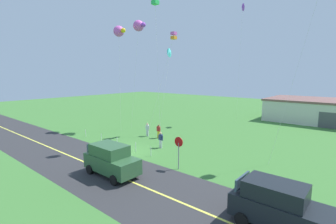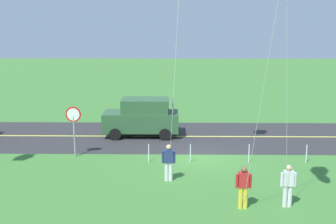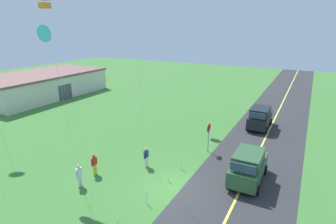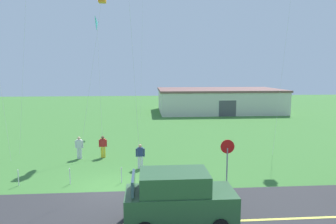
# 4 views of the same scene
# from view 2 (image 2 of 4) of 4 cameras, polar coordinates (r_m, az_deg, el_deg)

# --- Properties ---
(ground_plane) EXTENTS (120.00, 120.00, 0.10)m
(ground_plane) POSITION_cam_2_polar(r_m,az_deg,el_deg) (21.06, 4.48, -6.36)
(ground_plane) COLOR #3D7533
(asphalt_road) EXTENTS (120.00, 7.00, 0.00)m
(asphalt_road) POSITION_cam_2_polar(r_m,az_deg,el_deg) (24.87, 3.91, -3.34)
(asphalt_road) COLOR #2D2D30
(asphalt_road) RESTS_ON ground
(road_centre_stripe) EXTENTS (120.00, 0.16, 0.00)m
(road_centre_stripe) POSITION_cam_2_polar(r_m,az_deg,el_deg) (24.87, 3.91, -3.34)
(road_centre_stripe) COLOR #E5E04C
(road_centre_stripe) RESTS_ON asphalt_road
(car_suv_foreground) EXTENTS (4.40, 2.12, 2.24)m
(car_suv_foreground) POSITION_cam_2_polar(r_m,az_deg,el_deg) (24.74, -3.50, -0.67)
(car_suv_foreground) COLOR #2D5633
(car_suv_foreground) RESTS_ON ground
(stop_sign) EXTENTS (0.76, 0.08, 2.56)m
(stop_sign) POSITION_cam_2_polar(r_m,az_deg,el_deg) (21.20, -12.74, -1.30)
(stop_sign) COLOR gray
(stop_sign) RESTS_ON ground
(person_adult_near) EXTENTS (0.58, 0.22, 1.60)m
(person_adult_near) POSITION_cam_2_polar(r_m,az_deg,el_deg) (15.45, 10.25, -9.88)
(person_adult_near) COLOR yellow
(person_adult_near) RESTS_ON ground
(person_adult_companion) EXTENTS (0.58, 0.22, 1.60)m
(person_adult_companion) POSITION_cam_2_polar(r_m,az_deg,el_deg) (17.76, 0.08, -6.75)
(person_adult_companion) COLOR silver
(person_adult_companion) RESTS_ON ground
(person_child_watcher) EXTENTS (0.58, 0.22, 1.60)m
(person_child_watcher) POSITION_cam_2_polar(r_m,az_deg,el_deg) (15.95, 16.05, -9.46)
(person_child_watcher) COLOR silver
(person_child_watcher) RESTS_ON ground
(fence_post_1) EXTENTS (0.05, 0.05, 0.90)m
(fence_post_1) POSITION_cam_2_polar(r_m,az_deg,el_deg) (21.17, 18.36, -5.43)
(fence_post_1) COLOR silver
(fence_post_1) RESTS_ON ground
(fence_post_2) EXTENTS (0.05, 0.05, 0.90)m
(fence_post_2) POSITION_cam_2_polar(r_m,az_deg,el_deg) (20.52, 10.98, -5.58)
(fence_post_2) COLOR silver
(fence_post_2) RESTS_ON ground
(fence_post_3) EXTENTS (0.05, 0.05, 0.90)m
(fence_post_3) POSITION_cam_2_polar(r_m,az_deg,el_deg) (20.21, 3.07, -5.64)
(fence_post_3) COLOR silver
(fence_post_3) RESTS_ON ground
(fence_post_4) EXTENTS (0.05, 0.05, 0.90)m
(fence_post_4) POSITION_cam_2_polar(r_m,az_deg,el_deg) (20.23, -2.65, -5.62)
(fence_post_4) COLOR silver
(fence_post_4) RESTS_ON ground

